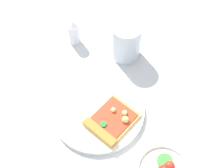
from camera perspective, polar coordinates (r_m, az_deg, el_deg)
ground_plane at (r=0.73m, az=-4.77°, el=-7.85°), size 2.40×2.40×0.00m
plate at (r=0.74m, az=-2.63°, el=-5.07°), size 0.23×0.23×0.01m
pizza_slice_main at (r=0.71m, az=-0.26°, el=-7.10°), size 0.13×0.14×0.02m
soda_glass at (r=0.82m, az=2.69°, el=7.82°), size 0.08×0.08×0.11m
pepper_shaker at (r=0.86m, az=-7.28°, el=9.68°), size 0.03×0.03×0.08m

